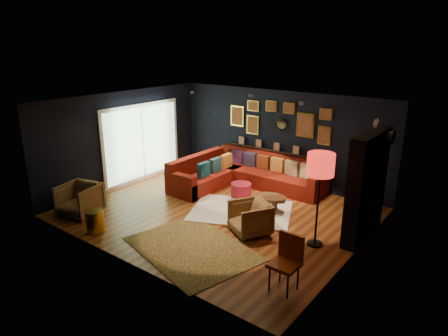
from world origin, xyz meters
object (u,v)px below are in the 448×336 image
Objects in this scene: orange_chair at (287,258)px; armchair_right at (250,217)px; armchair_left at (79,198)px; floor_lamp at (320,168)px; pouf at (241,190)px; dog at (243,223)px; coffee_table at (272,199)px; sectional at (241,175)px; gold_stool at (95,221)px.

armchair_right is at bearing 142.22° from orange_chair.
floor_lamp is (4.94, 2.00, 1.19)m from armchair_left.
dog is at bearing -53.87° from pouf.
floor_lamp is at bearing -28.69° from coffee_table.
armchair_right is at bearing -80.63° from coffee_table.
orange_chair is (1.56, -1.26, 0.17)m from armchair_right.
floor_lamp is at bearing 99.99° from orange_chair.
armchair_right is (1.81, -2.23, 0.06)m from sectional.
armchair_right is (0.20, -1.19, 0.05)m from coffee_table.
coffee_table is 1.21m from armchair_right.
armchair_left is at bearing -140.67° from coffee_table.
pouf is at bearing 115.98° from dog.
armchair_right is 0.40× the size of floor_lamp.
sectional is at bearing 149.17° from floor_lamp.
armchair_left is at bearing -115.35° from sectional.
floor_lamp reaches higher than orange_chair.
armchair_right is (1.32, -1.54, 0.18)m from pouf.
pouf is 0.63× the size of armchair_left.
armchair_left reaches higher than pouf.
dog is at bearing 145.26° from orange_chair.
orange_chair is (3.37, -3.49, 0.23)m from sectional.
orange_chair is (1.75, -2.45, 0.22)m from coffee_table.
sectional is 4.27m from armchair_left.
gold_stool is at bearing -29.12° from armchair_left.
sectional is at bearing 115.90° from dog.
orange_chair reaches higher than armchair_right.
pouf is 3.72m from gold_stool.
armchair_right reaches higher than gold_stool.
armchair_right is 0.81× the size of orange_chair.
orange_chair is 0.50× the size of floor_lamp.
floor_lamp is (-0.25, 1.63, 1.05)m from orange_chair.
gold_stool is at bearing -149.81° from floor_lamp.
gold_stool is (-2.65, -1.93, -0.14)m from armchair_right.
armchair_right is 3.28m from gold_stool.
orange_chair is at bearing -44.31° from pouf.
armchair_left is 5.46m from floor_lamp.
armchair_left is 1.05m from gold_stool.
pouf is 0.28× the size of floor_lamp.
dog is (-0.20, 0.01, -0.20)m from armchair_right.
armchair_left is 0.81× the size of dog.
pouf is at bearing 136.89° from orange_chair.
armchair_right reaches higher than pouf.
orange_chair is at bearing -8.17° from armchair_left.
floor_lamp reaches higher than pouf.
armchair_right is 1.83m from floor_lamp.
sectional is 4.10× the size of armchair_left.
armchair_left is 3.99m from armchair_right.
orange_chair is at bearing -8.81° from armchair_right.
armchair_left reaches higher than gold_stool.
pouf is at bearing 68.99° from gold_stool.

